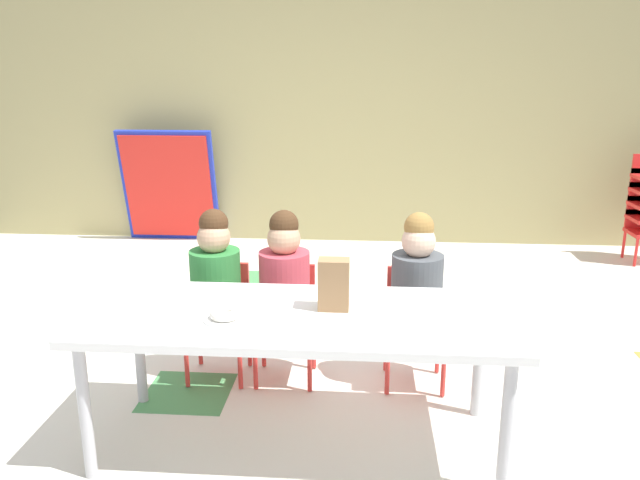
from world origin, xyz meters
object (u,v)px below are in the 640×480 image
Objects in this scene: seated_child_near_camera at (216,279)px; folded_activity_table at (169,187)px; paper_plate_near_edge at (225,319)px; seated_child_middle_seat at (285,281)px; craft_table at (298,324)px; donut_powdered_on_plate at (225,313)px; seated_child_far_right at (417,284)px; paper_bag_brown at (334,284)px.

folded_activity_table is at bearing 112.32° from seated_child_near_camera.
paper_plate_near_edge is at bearing -68.75° from folded_activity_table.
folded_activity_table is at bearing 118.53° from seated_child_middle_seat.
craft_table is 0.31m from donut_powdered_on_plate.
seated_child_far_right is (0.54, 0.59, -0.01)m from craft_table.
craft_table is at bearing -158.91° from paper_bag_brown.
seated_child_far_right is 1.08m from paper_plate_near_edge.
craft_table is 1.96× the size of seated_child_middle_seat.
seated_child_near_camera is at bearing 180.00° from seated_child_far_right.
seated_child_near_camera is at bearing 106.86° from donut_powdered_on_plate.
folded_activity_table is (-1.47, 2.70, -0.02)m from seated_child_middle_seat.
seated_child_middle_seat is 0.70m from paper_plate_near_edge.
craft_table is 0.60m from seated_child_middle_seat.
seated_child_near_camera is at bearing 140.31° from paper_bag_brown.
seated_child_middle_seat reaches higher than donut_powdered_on_plate.
seated_child_near_camera is at bearing 130.08° from craft_table.
seated_child_near_camera is 0.84× the size of folded_activity_table.
seated_child_near_camera is 0.36m from seated_child_middle_seat.
folded_activity_table reaches higher than seated_child_middle_seat.
seated_child_far_right is at bearing 39.67° from donut_powdered_on_plate.
seated_child_far_right is 0.84× the size of folded_activity_table.
seated_child_far_right is (1.03, 0.00, 0.00)m from seated_child_near_camera.
seated_child_middle_seat is (0.36, 0.00, 0.00)m from seated_child_near_camera.
seated_child_far_right is at bearing 0.00° from seated_child_near_camera.
paper_bag_brown is 0.47m from paper_plate_near_edge.
seated_child_middle_seat is (-0.13, 0.59, -0.01)m from craft_table.
seated_child_near_camera is 1.00× the size of seated_child_middle_seat.
paper_bag_brown is at bearing -62.17° from seated_child_middle_seat.
paper_bag_brown reaches higher than donut_powdered_on_plate.
seated_child_far_right reaches higher than donut_powdered_on_plate.
folded_activity_table is 8.59× the size of donut_powdered_on_plate.
folded_activity_table is 6.04× the size of paper_plate_near_edge.
paper_bag_brown is at bearing -126.54° from seated_child_far_right.
donut_powdered_on_plate is at bearing 0.00° from paper_plate_near_edge.
donut_powdered_on_plate is (1.32, -3.39, 0.11)m from folded_activity_table.
seated_child_near_camera is at bearing -67.68° from folded_activity_table.
folded_activity_table is (-1.11, 2.70, -0.02)m from seated_child_near_camera.
paper_plate_near_edge is at bearing -102.50° from seated_child_middle_seat.
donut_powdered_on_plate is (-0.29, -0.10, 0.08)m from craft_table.
seated_child_far_right is at bearing 53.46° from paper_bag_brown.
folded_activity_table reaches higher than seated_child_near_camera.
seated_child_middle_seat is at bearing -61.47° from folded_activity_table.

